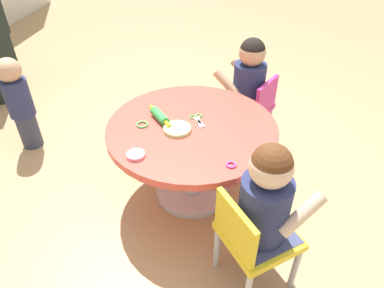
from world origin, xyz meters
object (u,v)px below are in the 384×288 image
(craft_table, at_px, (192,142))
(child_chair_right, at_px, (251,108))
(seated_child_right, at_px, (249,77))
(seated_child_left, at_px, (267,198))
(toddler_standing, at_px, (19,102))
(rolling_pin, at_px, (160,116))
(child_chair_left, at_px, (252,237))
(craft_scissors, at_px, (197,119))

(craft_table, distance_m, child_chair_right, 0.65)
(craft_table, xyz_separation_m, seated_child_right, (0.57, -0.29, 0.15))
(child_chair_right, bearing_deg, craft_table, 149.36)
(seated_child_left, bearing_deg, toddler_standing, 62.53)
(child_chair_right, height_order, rolling_pin, rolling_pin)
(child_chair_left, relative_size, toddler_standing, 0.80)
(seated_child_left, height_order, rolling_pin, seated_child_left)
(child_chair_left, bearing_deg, seated_child_right, 2.74)
(craft_scissors, bearing_deg, toddler_standing, 78.60)
(child_chair_left, bearing_deg, toddler_standing, 61.39)
(child_chair_left, height_order, child_chair_right, same)
(craft_table, relative_size, toddler_standing, 1.38)
(craft_table, bearing_deg, seated_child_left, -143.93)
(craft_table, bearing_deg, toddler_standing, 75.54)
(craft_scissors, bearing_deg, rolling_pin, 99.79)
(child_chair_left, bearing_deg, craft_table, 32.51)
(craft_table, xyz_separation_m, rolling_pin, (0.03, 0.18, 0.14))
(child_chair_right, xyz_separation_m, toddler_standing, (-0.24, 1.56, 0.05))
(seated_child_left, relative_size, toddler_standing, 0.76)
(craft_table, relative_size, craft_scissors, 6.50)
(seated_child_left, xyz_separation_m, toddler_standing, (0.84, 1.61, -0.17))
(child_chair_right, xyz_separation_m, rolling_pin, (-0.52, 0.51, 0.22))
(seated_child_left, xyz_separation_m, rolling_pin, (0.55, 0.56, -0.01))
(toddler_standing, bearing_deg, child_chair_right, -81.38)
(craft_table, xyz_separation_m, seated_child_left, (-0.52, -0.38, 0.15))
(craft_table, xyz_separation_m, child_chair_left, (-0.54, -0.35, -0.08))
(craft_table, height_order, toddler_standing, toddler_standing)
(rolling_pin, bearing_deg, craft_table, -99.30)
(rolling_pin, bearing_deg, seated_child_right, -41.30)
(seated_child_right, distance_m, rolling_pin, 0.72)
(child_chair_left, relative_size, rolling_pin, 2.79)
(craft_table, relative_size, child_chair_left, 1.72)
(seated_child_left, height_order, seated_child_right, same)
(child_chair_right, distance_m, craft_scissors, 0.61)
(child_chair_left, relative_size, craft_scissors, 3.77)
(craft_scissors, bearing_deg, seated_child_right, -28.28)
(child_chair_left, distance_m, toddler_standing, 1.80)
(seated_child_right, height_order, toddler_standing, seated_child_right)
(seated_child_left, relative_size, seated_child_right, 1.00)
(seated_child_left, bearing_deg, craft_scissors, 31.52)
(craft_table, bearing_deg, child_chair_left, -147.49)
(child_chair_left, height_order, rolling_pin, rolling_pin)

